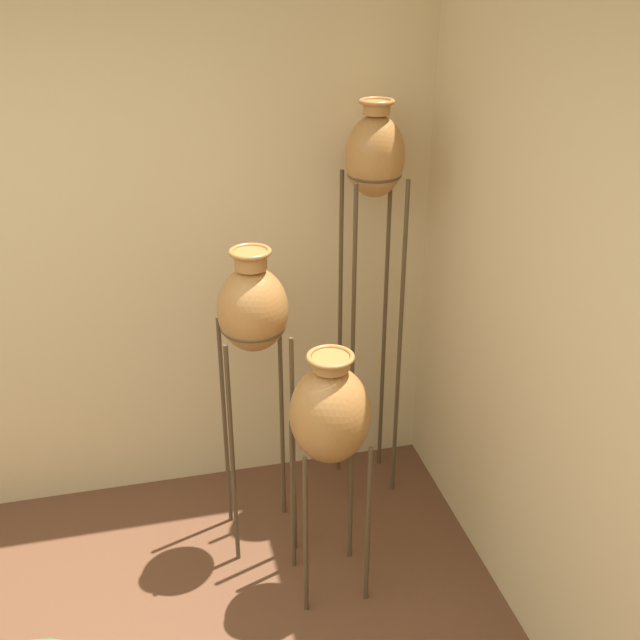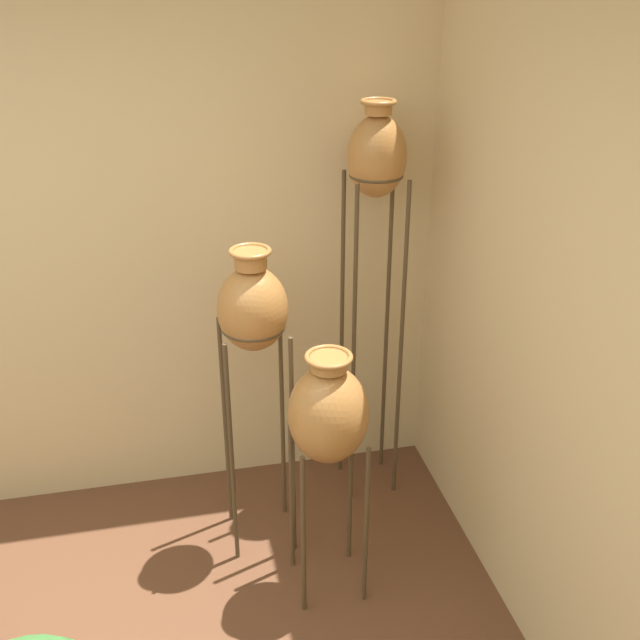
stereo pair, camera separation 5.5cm
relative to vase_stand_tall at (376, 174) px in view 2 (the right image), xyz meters
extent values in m
cylinder|color=#473823|center=(-0.12, -0.12, -0.83)|extent=(0.02, 0.02, 1.65)
cylinder|color=#473823|center=(0.12, -0.12, -0.83)|extent=(0.02, 0.02, 1.65)
cylinder|color=#473823|center=(-0.12, 0.12, -0.83)|extent=(0.02, 0.02, 1.65)
cylinder|color=#473823|center=(0.12, 0.12, -0.83)|extent=(0.02, 0.02, 1.65)
torus|color=#473823|center=(0.00, 0.00, -0.01)|extent=(0.24, 0.24, 0.02)
ellipsoid|color=#A87038|center=(0.00, 0.00, 0.08)|extent=(0.26, 0.26, 0.36)
cylinder|color=#A87038|center=(0.00, 0.00, 0.28)|extent=(0.12, 0.12, 0.05)
torus|color=#A87038|center=(0.00, 0.00, 0.31)|extent=(0.16, 0.16, 0.02)
cylinder|color=#473823|center=(-0.74, -0.43, -1.10)|extent=(0.02, 0.02, 1.11)
cylinder|color=#473823|center=(-0.47, -0.43, -1.10)|extent=(0.02, 0.02, 1.11)
cylinder|color=#473823|center=(-0.74, -0.16, -1.10)|extent=(0.02, 0.02, 1.11)
cylinder|color=#473823|center=(-0.47, -0.16, -1.10)|extent=(0.02, 0.02, 1.11)
torus|color=#473823|center=(-0.61, -0.30, -0.54)|extent=(0.28, 0.28, 0.02)
ellipsoid|color=#A87038|center=(-0.61, -0.30, -0.46)|extent=(0.30, 0.30, 0.37)
cylinder|color=#A87038|center=(-0.61, -0.30, -0.24)|extent=(0.13, 0.13, 0.07)
torus|color=#A87038|center=(-0.61, -0.30, -0.21)|extent=(0.17, 0.17, 0.02)
cylinder|color=#473823|center=(-0.50, -0.80, -1.26)|extent=(0.02, 0.02, 0.79)
cylinder|color=#473823|center=(-0.23, -0.80, -1.26)|extent=(0.02, 0.02, 0.79)
cylinder|color=#473823|center=(-0.50, -0.54, -1.26)|extent=(0.02, 0.02, 0.79)
cylinder|color=#473823|center=(-0.23, -0.54, -1.26)|extent=(0.02, 0.02, 0.79)
torus|color=#473823|center=(-0.37, -0.67, -0.87)|extent=(0.27, 0.27, 0.02)
ellipsoid|color=#A87038|center=(-0.37, -0.67, -0.78)|extent=(0.32, 0.32, 0.41)
cylinder|color=#A87038|center=(-0.37, -0.67, -0.55)|extent=(0.15, 0.15, 0.05)
torus|color=#A87038|center=(-0.37, -0.67, -0.52)|extent=(0.19, 0.19, 0.02)
camera|label=1|loc=(-0.99, -3.10, 0.84)|focal=42.00mm
camera|label=2|loc=(-0.93, -3.11, 0.84)|focal=42.00mm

